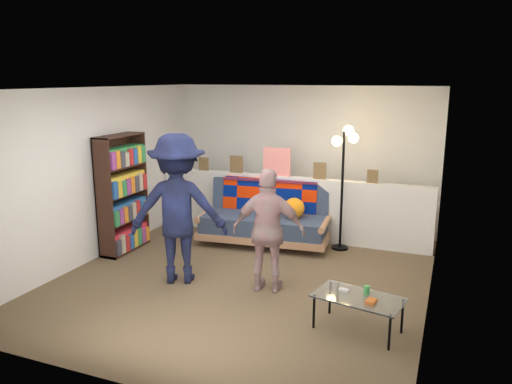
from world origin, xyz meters
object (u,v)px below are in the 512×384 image
coffee_table (359,299)px  person_left (178,209)px  futon_sofa (267,218)px  bookshelf (123,197)px  person_right (269,231)px  floor_lamp (344,163)px

coffee_table → person_left: (-2.35, 0.47, 0.59)m
futon_sofa → coffee_table: 2.92m
bookshelf → person_right: bearing=-12.6°
futon_sofa → person_right: size_ratio=1.38×
coffee_table → person_left: person_left is taller
bookshelf → person_left: size_ratio=0.92×
futon_sofa → floor_lamp: floor_lamp is taller
bookshelf → person_left: person_left is taller
person_right → futon_sofa: bearing=-77.2°
coffee_table → person_right: person_right is taller
futon_sofa → bookshelf: (-1.85, -1.10, 0.41)m
coffee_table → person_left: size_ratio=0.51×
person_right → bookshelf: bearing=-21.1°
floor_lamp → futon_sofa: bearing=-171.7°
bookshelf → floor_lamp: (2.99, 1.27, 0.50)m
coffee_table → person_left: bearing=168.7°
person_right → coffee_table: bearing=144.7°
futon_sofa → floor_lamp: 1.47m
bookshelf → person_left: (1.35, -0.69, 0.13)m
coffee_table → bookshelf: bearing=162.5°
coffee_table → floor_lamp: 2.71m
person_left → person_right: bearing=164.7°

